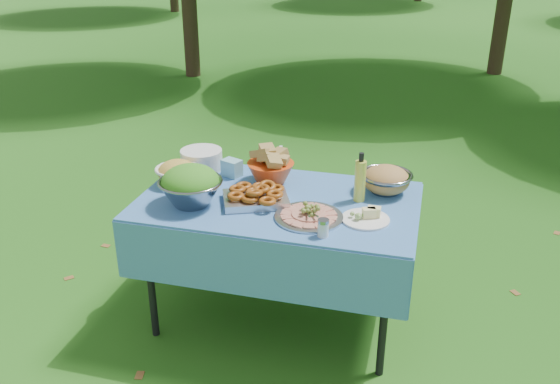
% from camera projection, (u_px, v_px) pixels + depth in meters
% --- Properties ---
extents(ground, '(80.00, 80.00, 0.00)m').
position_uv_depth(ground, '(278.00, 318.00, 3.45)').
color(ground, '#0C3509').
rests_on(ground, ground).
extents(picnic_table, '(1.46, 0.86, 0.76)m').
position_uv_depth(picnic_table, '(278.00, 261.00, 3.29)').
color(picnic_table, '#79C4EA').
rests_on(picnic_table, ground).
extents(salad_bowl, '(0.39, 0.39, 0.21)m').
position_uv_depth(salad_bowl, '(191.00, 185.00, 3.03)').
color(salad_bowl, gray).
rests_on(salad_bowl, picnic_table).
extents(pasta_bowl_white, '(0.24, 0.24, 0.13)m').
position_uv_depth(pasta_bowl_white, '(177.00, 172.00, 3.30)').
color(pasta_bowl_white, white).
rests_on(pasta_bowl_white, picnic_table).
extents(plate_stack, '(0.30, 0.30, 0.12)m').
position_uv_depth(plate_stack, '(202.00, 160.00, 3.50)').
color(plate_stack, white).
rests_on(plate_stack, picnic_table).
extents(wipes_box, '(0.13, 0.11, 0.10)m').
position_uv_depth(wipes_box, '(232.00, 168.00, 3.41)').
color(wipes_box, '#82C7DA').
rests_on(wipes_box, picnic_table).
extents(sanitizer_bottle, '(0.07, 0.07, 0.16)m').
position_uv_depth(sanitizer_bottle, '(281.00, 159.00, 3.45)').
color(sanitizer_bottle, '#D07897').
rests_on(sanitizer_bottle, picnic_table).
extents(bread_bowl, '(0.34, 0.34, 0.18)m').
position_uv_depth(bread_bowl, '(271.00, 167.00, 3.31)').
color(bread_bowl, '#D24113').
rests_on(bread_bowl, picnic_table).
extents(pasta_bowl_steel, '(0.37, 0.37, 0.15)m').
position_uv_depth(pasta_bowl_steel, '(386.00, 179.00, 3.19)').
color(pasta_bowl_steel, gray).
rests_on(pasta_bowl_steel, picnic_table).
extents(fried_tray, '(0.40, 0.35, 0.08)m').
position_uv_depth(fried_tray, '(256.00, 196.00, 3.08)').
color(fried_tray, silver).
rests_on(fried_tray, picnic_table).
extents(charcuterie_platter, '(0.43, 0.43, 0.08)m').
position_uv_depth(charcuterie_platter, '(309.00, 211.00, 2.92)').
color(charcuterie_platter, '#ABADB3').
rests_on(charcuterie_platter, picnic_table).
extents(oil_bottle, '(0.07, 0.07, 0.27)m').
position_uv_depth(oil_bottle, '(360.00, 177.00, 3.07)').
color(oil_bottle, '#C6D141').
rests_on(oil_bottle, picnic_table).
extents(cheese_plate, '(0.31, 0.31, 0.06)m').
position_uv_depth(cheese_plate, '(366.00, 214.00, 2.90)').
color(cheese_plate, white).
rests_on(cheese_plate, picnic_table).
extents(shaker, '(0.06, 0.06, 0.09)m').
position_uv_depth(shaker, '(323.00, 228.00, 2.75)').
color(shaker, silver).
rests_on(shaker, picnic_table).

